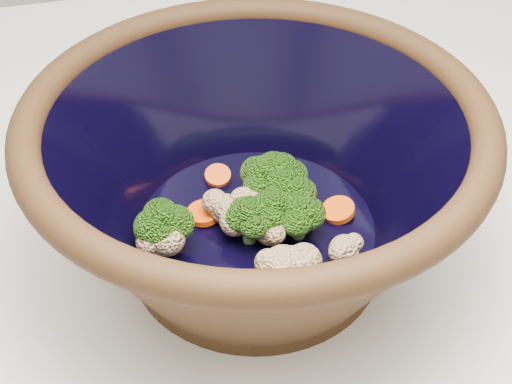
% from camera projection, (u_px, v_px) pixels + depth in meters
% --- Properties ---
extents(mixing_bowl, '(0.40, 0.40, 0.17)m').
position_uv_depth(mixing_bowl, '(256.00, 178.00, 0.60)').
color(mixing_bowl, black).
rests_on(mixing_bowl, counter).
extents(vegetable_pile, '(0.19, 0.18, 0.06)m').
position_uv_depth(vegetable_pile, '(256.00, 210.00, 0.62)').
color(vegetable_pile, '#608442').
rests_on(vegetable_pile, mixing_bowl).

